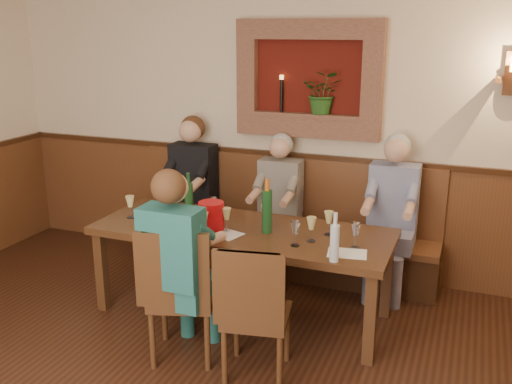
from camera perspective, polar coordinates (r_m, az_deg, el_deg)
room_shell at (r=2.74m, az=-16.70°, el=6.78°), size 6.04×6.04×2.82m
wainscoting at (r=3.21m, az=-14.76°, el=-16.78°), size 6.02×6.02×1.15m
wall_niche at (r=5.30m, az=5.62°, el=10.68°), size 1.36×0.30×1.06m
wall_sconce at (r=5.08m, az=24.24°, el=10.68°), size 0.25×0.20×0.35m
dining_table at (r=4.62m, az=-1.39°, el=-4.51°), size 2.40×0.90×0.75m
bench at (r=5.57m, az=2.39°, el=-4.67°), size 3.00×0.45×1.11m
chair_near_left at (r=4.21m, az=-7.22°, el=-12.47°), size 0.56×0.56×1.02m
chair_near_right at (r=3.98m, az=0.04°, el=-14.34°), size 0.50×0.50×0.97m
person_bench_left at (r=5.73m, az=-6.61°, el=-1.13°), size 0.44×0.54×1.48m
person_bench_mid at (r=5.39m, az=2.13°, el=-2.71°), size 0.39×0.48×1.37m
person_bench_right at (r=5.15m, az=13.25°, el=-3.70°), size 0.42×0.52×1.43m
person_chair_front at (r=4.07m, az=-7.59°, el=-8.92°), size 0.42×0.52×1.43m
spittoon_bucket at (r=4.53m, az=-4.49°, el=-2.42°), size 0.24×0.24×0.23m
wine_bottle_green_a at (r=4.44m, az=1.10°, el=-1.85°), size 0.10×0.10×0.43m
wine_bottle_green_b at (r=4.83m, az=-6.72°, el=-0.75°), size 0.09×0.09×0.39m
water_bottle at (r=3.95m, az=7.87°, el=-4.97°), size 0.08×0.08×0.35m
tasting_sheet_a at (r=4.81m, az=-10.13°, el=-2.96°), size 0.25×0.18×0.00m
tasting_sheet_b at (r=4.48m, az=-3.29°, el=-4.16°), size 0.33×0.27×0.00m
tasting_sheet_c at (r=4.14m, az=9.10°, el=-6.07°), size 0.31×0.24×0.00m
tasting_sheet_d at (r=4.43m, az=-5.24°, el=-4.42°), size 0.30×0.23×0.00m
wine_glass_0 at (r=4.93m, az=-12.46°, el=-1.47°), size 0.08×0.08×0.19m
wine_glass_1 at (r=5.02m, az=-9.40°, el=-0.98°), size 0.08×0.08×0.19m
wine_glass_2 at (r=4.65m, az=-9.33°, el=-2.36°), size 0.08×0.08×0.19m
wine_glass_3 at (r=4.78m, az=-4.37°, el=-1.68°), size 0.08×0.08×0.19m
wine_glass_4 at (r=4.50m, az=-2.96°, el=-2.78°), size 0.08×0.08×0.19m
wine_glass_5 at (r=4.57m, az=0.95°, el=-2.45°), size 0.08×0.08×0.19m
wine_glass_6 at (r=4.21m, az=3.94°, el=-4.17°), size 0.08×0.08×0.19m
wine_glass_7 at (r=4.45m, az=7.28°, el=-3.12°), size 0.08×0.08×0.19m
wine_glass_8 at (r=4.22m, az=9.91°, el=-4.33°), size 0.08×0.08×0.19m
wine_glass_9 at (r=4.41m, az=-5.23°, el=-3.23°), size 0.08×0.08×0.19m
wine_glass_10 at (r=4.49m, az=-3.90°, el=-2.85°), size 0.08×0.08×0.19m
wine_glass_11 at (r=4.30m, az=5.54°, el=-3.74°), size 0.08×0.08×0.19m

